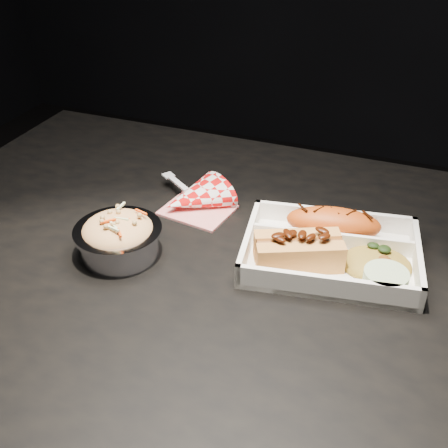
{
  "coord_description": "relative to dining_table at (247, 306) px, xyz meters",
  "views": [
    {
      "loc": [
        0.21,
        -0.63,
        1.25
      ],
      "look_at": [
        -0.04,
        -0.01,
        0.81
      ],
      "focal_mm": 45.0,
      "sensor_mm": 36.0,
      "label": 1
    }
  ],
  "objects": [
    {
      "name": "fried_pastry",
      "position": [
        0.1,
        0.1,
        0.12
      ],
      "size": [
        0.15,
        0.08,
        0.05
      ],
      "primitive_type": "ellipsoid",
      "rotation": [
        0.0,
        0.0,
        0.16
      ],
      "color": "#C34C13",
      "rests_on": "food_tray"
    },
    {
      "name": "foil_coleslaw_cup",
      "position": [
        -0.18,
        -0.05,
        0.12
      ],
      "size": [
        0.13,
        0.13,
        0.07
      ],
      "color": "silver",
      "rests_on": "dining_table"
    },
    {
      "name": "hotdog",
      "position": [
        0.07,
        0.01,
        0.12
      ],
      "size": [
        0.14,
        0.1,
        0.06
      ],
      "rotation": [
        0.0,
        0.0,
        0.43
      ],
      "color": "#DB944B",
      "rests_on": "food_tray"
    },
    {
      "name": "food_tray",
      "position": [
        0.11,
        0.04,
        0.1
      ],
      "size": [
        0.28,
        0.22,
        0.04
      ],
      "rotation": [
        0.0,
        0.0,
        0.16
      ],
      "color": "white",
      "rests_on": "dining_table"
    },
    {
      "name": "cupcake_liner",
      "position": [
        0.2,
        -0.01,
        0.11
      ],
      "size": [
        0.06,
        0.06,
        0.03
      ],
      "primitive_type": "cylinder",
      "color": "#B5CE9C",
      "rests_on": "food_tray"
    },
    {
      "name": "dining_table",
      "position": [
        0.0,
        0.0,
        0.0
      ],
      "size": [
        1.2,
        0.8,
        0.75
      ],
      "color": "black",
      "rests_on": "ground"
    },
    {
      "name": "napkin_fork",
      "position": [
        -0.13,
        0.11,
        0.11
      ],
      "size": [
        0.16,
        0.15,
        0.1
      ],
      "rotation": [
        0.0,
        0.0,
        -0.61
      ],
      "color": "red",
      "rests_on": "dining_table"
    },
    {
      "name": "fried_rice_mound",
      "position": [
        0.18,
        0.04,
        0.11
      ],
      "size": [
        0.11,
        0.1,
        0.03
      ],
      "primitive_type": "ellipsoid",
      "rotation": [
        0.0,
        0.0,
        0.16
      ],
      "color": "#AB8931",
      "rests_on": "food_tray"
    }
  ]
}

